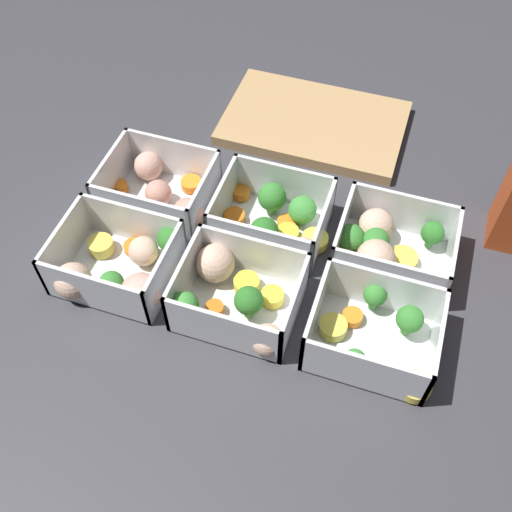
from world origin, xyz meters
The scene contains 8 objects.
ground_plane centered at (0.00, 0.00, 0.00)m, with size 4.00×4.00×0.00m, color #38383D.
container_near_left centered at (-0.16, -0.07, 0.03)m, with size 0.16×0.14×0.07m.
container_near_center centered at (-0.01, -0.07, 0.03)m, with size 0.16×0.14×0.07m.
container_near_right centered at (0.17, -0.06, 0.03)m, with size 0.16×0.13×0.07m.
container_far_left centered at (-0.16, 0.07, 0.02)m, with size 0.16×0.13×0.07m.
container_far_center centered at (0.01, 0.06, 0.03)m, with size 0.16×0.13×0.07m.
container_far_right centered at (0.15, 0.07, 0.03)m, with size 0.15×0.12×0.07m.
cutting_board centered at (0.00, 0.29, 0.01)m, with size 0.28×0.18×0.02m.
Camera 1 is at (0.15, -0.44, 0.64)m, focal length 42.00 mm.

